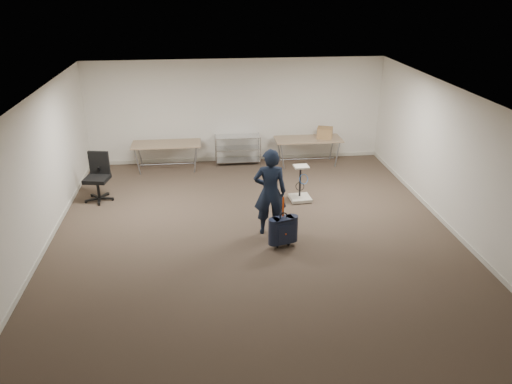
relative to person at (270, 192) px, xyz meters
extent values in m
plane|color=#443329|center=(-0.32, -0.09, -0.89)|extent=(9.00, 9.00, 0.00)
plane|color=white|center=(-0.32, 4.41, 0.51)|extent=(8.00, 0.00, 8.00)
plane|color=white|center=(-0.32, -4.59, 0.51)|extent=(8.00, 0.00, 8.00)
plane|color=white|center=(-4.32, -0.09, 0.51)|extent=(0.00, 9.00, 9.00)
plane|color=white|center=(3.68, -0.09, 0.51)|extent=(0.00, 9.00, 9.00)
plane|color=silver|center=(-0.32, -0.09, 1.91)|extent=(8.00, 8.00, 0.00)
cube|color=beige|center=(-0.32, 4.40, -0.84)|extent=(8.00, 0.02, 0.10)
cube|color=beige|center=(-4.31, -0.09, -0.84)|extent=(0.02, 9.00, 0.10)
cube|color=beige|center=(3.67, -0.09, -0.84)|extent=(0.02, 9.00, 0.10)
cube|color=#997A5E|center=(-2.22, 3.86, -0.18)|extent=(1.80, 0.75, 0.03)
cylinder|color=gray|center=(-2.22, 3.86, -0.74)|extent=(1.50, 0.02, 0.02)
cylinder|color=gray|center=(-2.97, 3.56, -0.54)|extent=(0.13, 0.04, 0.69)
cylinder|color=gray|center=(-1.47, 3.56, -0.54)|extent=(0.13, 0.04, 0.69)
cylinder|color=gray|center=(-2.97, 4.16, -0.54)|extent=(0.13, 0.04, 0.69)
cylinder|color=gray|center=(-1.47, 4.16, -0.54)|extent=(0.13, 0.04, 0.69)
cube|color=#997A5E|center=(1.58, 3.86, -0.18)|extent=(1.80, 0.75, 0.03)
cylinder|color=gray|center=(1.58, 3.86, -0.74)|extent=(1.50, 0.02, 0.02)
cylinder|color=gray|center=(0.83, 3.56, -0.54)|extent=(0.13, 0.04, 0.69)
cylinder|color=gray|center=(2.33, 3.56, -0.54)|extent=(0.13, 0.04, 0.69)
cylinder|color=gray|center=(0.83, 4.16, -0.54)|extent=(0.13, 0.04, 0.69)
cylinder|color=gray|center=(2.33, 4.16, -0.54)|extent=(0.13, 0.04, 0.69)
cylinder|color=silver|center=(-0.92, 3.88, -0.49)|extent=(0.02, 0.02, 0.80)
cylinder|color=silver|center=(0.28, 3.88, -0.49)|extent=(0.02, 0.02, 0.80)
cylinder|color=silver|center=(-0.92, 4.33, -0.49)|extent=(0.02, 0.02, 0.80)
cylinder|color=silver|center=(0.28, 4.33, -0.49)|extent=(0.02, 0.02, 0.80)
cube|color=silver|center=(-0.32, 4.11, -0.79)|extent=(1.20, 0.45, 0.02)
cube|color=silver|center=(-0.32, 4.11, -0.44)|extent=(1.20, 0.45, 0.02)
cube|color=silver|center=(-0.32, 4.11, -0.11)|extent=(1.20, 0.45, 0.01)
imported|color=black|center=(0.00, 0.00, 0.00)|extent=(0.68, 0.48, 1.78)
cube|color=#161B32|center=(0.17, -0.60, -0.53)|extent=(0.42, 0.31, 0.52)
cube|color=black|center=(0.17, -0.58, -0.80)|extent=(0.37, 0.24, 0.03)
cylinder|color=black|center=(0.06, -0.64, -0.85)|extent=(0.04, 0.07, 0.07)
cylinder|color=black|center=(0.29, -0.57, -0.85)|extent=(0.04, 0.07, 0.07)
torus|color=black|center=(0.17, -0.60, -0.24)|extent=(0.16, 0.07, 0.16)
cube|color=#E1430B|center=(0.17, -0.58, -0.05)|extent=(0.04, 0.02, 0.40)
cylinder|color=black|center=(-3.70, 2.01, -0.84)|extent=(0.67, 0.67, 0.10)
cylinder|color=black|center=(-3.70, 2.01, -0.61)|extent=(0.07, 0.07, 0.45)
cube|color=black|center=(-3.70, 2.01, -0.36)|extent=(0.60, 0.60, 0.09)
cube|color=black|center=(-3.65, 2.25, -0.05)|extent=(0.47, 0.15, 0.54)
cube|color=beige|center=(0.91, 1.48, -0.83)|extent=(0.50, 0.50, 0.07)
cylinder|color=black|center=(0.73, 1.30, -0.87)|extent=(0.06, 0.06, 0.04)
cylinder|color=black|center=(0.91, 1.53, -0.43)|extent=(0.05, 0.05, 0.74)
cube|color=beige|center=(0.91, 1.48, -0.06)|extent=(0.34, 0.30, 0.04)
torus|color=blue|center=(0.96, 1.41, -0.33)|extent=(0.24, 0.11, 0.23)
cube|color=#9F794A|center=(2.03, 3.86, -0.01)|extent=(0.47, 0.41, 0.30)
camera|label=1|loc=(-1.26, -8.85, 3.87)|focal=35.00mm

